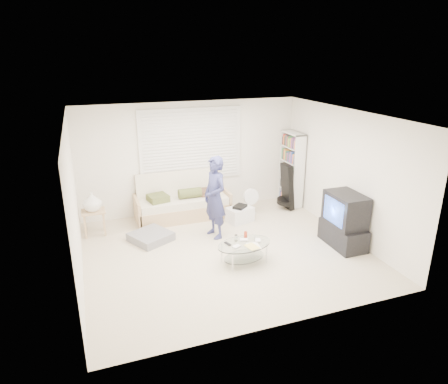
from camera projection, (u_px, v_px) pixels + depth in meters
name	position (u px, v px, depth m)	size (l,w,h in m)	color
ground	(225.00, 251.00, 7.40)	(5.00, 5.00, 0.00)	#C4B699
room_shell	(216.00, 160.00, 7.29)	(5.02, 4.52, 2.51)	white
window_blinds	(191.00, 145.00, 8.84)	(2.32, 0.08, 1.62)	silver
futon_sofa	(182.00, 203.00, 8.85)	(2.05, 0.83, 1.00)	tan
grey_floor_pillow	(151.00, 237.00, 7.81)	(0.69, 0.69, 0.16)	slate
side_table	(92.00, 203.00, 7.87)	(0.46, 0.37, 0.91)	tan
bookshelf	(291.00, 169.00, 9.45)	(0.28, 0.74, 1.75)	white
guitar_case	(287.00, 190.00, 9.25)	(0.39, 0.39, 1.07)	black
floor_fan	(251.00, 199.00, 9.00)	(0.38, 0.25, 0.61)	white
storage_bin	(240.00, 214.00, 8.66)	(0.62, 0.50, 0.38)	white
tv_unit	(344.00, 221.00, 7.48)	(0.54, 0.96, 1.04)	black
coffee_table	(244.00, 247.00, 6.92)	(1.07, 0.77, 0.49)	silver
standing_person	(215.00, 198.00, 7.76)	(0.60, 0.39, 1.64)	navy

